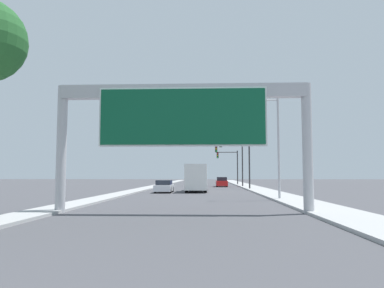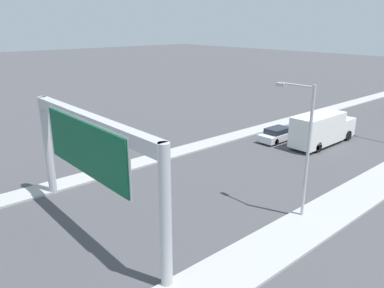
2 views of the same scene
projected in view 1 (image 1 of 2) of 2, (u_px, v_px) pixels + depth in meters
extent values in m
cube|color=#A7A7A7|center=(248.00, 186.00, 60.77)|extent=(3.00, 120.00, 0.15)
cube|color=#A7A7A7|center=(156.00, 186.00, 61.42)|extent=(2.00, 120.00, 0.15)
cylinder|color=#B2B2B7|center=(61.00, 149.00, 19.82)|extent=(0.52, 0.52, 6.73)
cylinder|color=#B2B2B7|center=(307.00, 148.00, 19.27)|extent=(0.52, 0.52, 6.73)
cube|color=#B2B2B7|center=(183.00, 91.00, 19.79)|extent=(12.90, 0.60, 0.70)
cube|color=white|center=(182.00, 117.00, 19.38)|extent=(8.72, 0.08, 3.10)
cube|color=#0C5133|center=(182.00, 117.00, 19.33)|extent=(8.52, 0.16, 2.90)
cube|color=silver|center=(164.00, 188.00, 41.07)|extent=(1.79, 4.62, 0.67)
cube|color=#1E232D|center=(164.00, 182.00, 40.89)|extent=(1.57, 2.40, 0.52)
cylinder|color=black|center=(159.00, 189.00, 42.51)|extent=(0.22, 0.64, 0.64)
cylinder|color=black|center=(173.00, 189.00, 42.45)|extent=(0.22, 0.64, 0.64)
cylinder|color=black|center=(155.00, 190.00, 39.66)|extent=(0.22, 0.64, 0.64)
cylinder|color=black|center=(170.00, 190.00, 39.59)|extent=(0.22, 0.64, 0.64)
cube|color=navy|center=(200.00, 183.00, 63.29)|extent=(1.81, 4.36, 0.74)
cube|color=#1E232D|center=(200.00, 179.00, 63.12)|extent=(1.59, 2.27, 0.56)
cylinder|color=black|center=(196.00, 184.00, 64.65)|extent=(0.22, 0.64, 0.64)
cylinder|color=black|center=(205.00, 184.00, 64.58)|extent=(0.22, 0.64, 0.64)
cylinder|color=black|center=(195.00, 184.00, 61.96)|extent=(0.22, 0.64, 0.64)
cylinder|color=black|center=(205.00, 184.00, 61.89)|extent=(0.22, 0.64, 0.64)
cube|color=red|center=(222.00, 183.00, 60.17)|extent=(1.79, 4.63, 0.78)
cube|color=#1E232D|center=(222.00, 179.00, 60.00)|extent=(1.57, 2.41, 0.59)
cylinder|color=black|center=(217.00, 184.00, 61.61)|extent=(0.22, 0.64, 0.64)
cylinder|color=black|center=(226.00, 184.00, 61.55)|extent=(0.22, 0.64, 0.64)
cylinder|color=black|center=(217.00, 185.00, 58.76)|extent=(0.22, 0.64, 0.64)
cylinder|color=black|center=(227.00, 185.00, 58.69)|extent=(0.22, 0.64, 0.64)
cube|color=white|center=(198.00, 181.00, 46.36)|extent=(2.19, 2.35, 1.81)
cube|color=silver|center=(196.00, 177.00, 42.22)|extent=(2.38, 6.04, 2.80)
cylinder|color=black|center=(189.00, 186.00, 46.23)|extent=(0.28, 1.00, 1.00)
cylinder|color=black|center=(206.00, 186.00, 46.14)|extent=(0.28, 1.00, 1.00)
cylinder|color=black|center=(186.00, 188.00, 40.66)|extent=(0.28, 1.00, 1.00)
cylinder|color=black|center=(206.00, 188.00, 40.57)|extent=(0.28, 1.00, 1.00)
cylinder|color=#2D2D30|center=(249.00, 163.00, 49.14)|extent=(0.20, 0.20, 6.97)
cylinder|color=#2D2D30|center=(234.00, 139.00, 49.48)|extent=(4.09, 0.14, 0.14)
cube|color=black|center=(221.00, 143.00, 49.51)|extent=(0.35, 0.28, 1.05)
cylinder|color=red|center=(221.00, 141.00, 49.38)|extent=(0.22, 0.04, 0.22)
cylinder|color=yellow|center=(221.00, 143.00, 49.35)|extent=(0.22, 0.04, 0.22)
cylinder|color=green|center=(221.00, 146.00, 49.32)|extent=(0.22, 0.04, 0.22)
cylinder|color=#2D2D30|center=(242.00, 165.00, 59.09)|extent=(0.20, 0.20, 6.89)
cylinder|color=#2D2D30|center=(228.00, 145.00, 59.44)|extent=(4.50, 0.14, 0.14)
cube|color=black|center=(216.00, 149.00, 59.48)|extent=(0.35, 0.28, 1.05)
cylinder|color=red|center=(216.00, 147.00, 59.35)|extent=(0.22, 0.04, 0.22)
cylinder|color=yellow|center=(216.00, 149.00, 59.32)|extent=(0.22, 0.04, 0.22)
cylinder|color=green|center=(216.00, 151.00, 59.29)|extent=(0.22, 0.04, 0.22)
cylinder|color=#2D2D30|center=(238.00, 168.00, 69.03)|extent=(0.20, 0.20, 6.37)
cylinder|color=#2D2D30|center=(227.00, 152.00, 69.35)|extent=(3.98, 0.14, 0.14)
cube|color=black|center=(218.00, 155.00, 69.37)|extent=(0.35, 0.28, 1.05)
cylinder|color=red|center=(218.00, 153.00, 69.24)|extent=(0.22, 0.04, 0.22)
cylinder|color=yellow|center=(218.00, 155.00, 69.22)|extent=(0.22, 0.04, 0.22)
cylinder|color=green|center=(218.00, 157.00, 69.19)|extent=(0.22, 0.04, 0.22)
cylinder|color=#B2B2B7|center=(279.00, 149.00, 29.25)|extent=(0.18, 0.18, 8.02)
cylinder|color=#B2B2B7|center=(264.00, 100.00, 29.61)|extent=(2.17, 0.12, 0.12)
cube|color=#B2B2A8|center=(250.00, 101.00, 29.65)|extent=(0.60, 0.28, 0.20)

